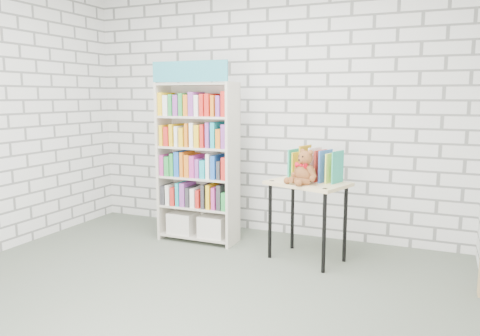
% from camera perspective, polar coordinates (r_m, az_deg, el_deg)
% --- Properties ---
extents(ground, '(4.50, 4.50, 0.00)m').
position_cam_1_polar(ground, '(3.93, -7.24, -15.13)').
color(ground, '#50594B').
rests_on(ground, ground).
extents(room_shell, '(4.52, 4.02, 2.81)m').
position_cam_1_polar(room_shell, '(3.60, -7.79, 11.83)').
color(room_shell, silver).
rests_on(room_shell, ground).
extents(bookshelf, '(0.87, 0.34, 1.94)m').
position_cam_1_polar(bookshelf, '(5.10, -5.13, 0.83)').
color(bookshelf, beige).
rests_on(bookshelf, ground).
extents(display_table, '(0.84, 0.70, 0.78)m').
position_cam_1_polar(display_table, '(4.54, 8.26, -3.02)').
color(display_table, '#DFC285').
rests_on(display_table, ground).
extents(table_books, '(0.55, 0.36, 0.30)m').
position_cam_1_polar(table_books, '(4.59, 9.12, 0.37)').
color(table_books, teal).
rests_on(table_books, display_table).
extents(teddy_bear, '(0.31, 0.30, 0.32)m').
position_cam_1_polar(teddy_bear, '(4.40, 7.79, -0.25)').
color(teddy_bear, brown).
rests_on(teddy_bear, display_table).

